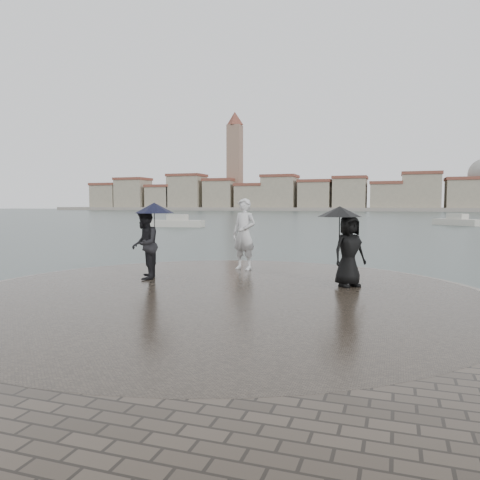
% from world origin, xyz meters
% --- Properties ---
extents(ground, '(400.00, 400.00, 0.00)m').
position_xyz_m(ground, '(0.00, 0.00, 0.00)').
color(ground, '#2B3835').
rests_on(ground, ground).
extents(kerb_ring, '(12.50, 12.50, 0.32)m').
position_xyz_m(kerb_ring, '(0.00, 3.50, 0.16)').
color(kerb_ring, gray).
rests_on(kerb_ring, ground).
extents(quay_tip, '(11.90, 11.90, 0.36)m').
position_xyz_m(quay_tip, '(0.00, 3.50, 0.18)').
color(quay_tip, '#2D261E').
rests_on(quay_tip, ground).
extents(statue, '(0.91, 0.74, 2.18)m').
position_xyz_m(statue, '(-0.65, 7.12, 1.45)').
color(statue, silver).
rests_on(statue, quay_tip).
extents(visitor_left, '(1.28, 1.18, 2.04)m').
position_xyz_m(visitor_left, '(-2.53, 4.52, 1.50)').
color(visitor_left, black).
rests_on(visitor_left, quay_tip).
extents(visitor_right, '(1.30, 1.13, 1.95)m').
position_xyz_m(visitor_right, '(2.62, 5.11, 1.49)').
color(visitor_right, black).
rests_on(visitor_right, quay_tip).
extents(far_skyline, '(260.00, 20.00, 37.00)m').
position_xyz_m(far_skyline, '(-6.29, 160.71, 5.61)').
color(far_skyline, gray).
rests_on(far_skyline, ground).
extents(boats, '(43.92, 16.99, 1.50)m').
position_xyz_m(boats, '(4.73, 44.49, 0.38)').
color(boats, '#BCB8A9').
rests_on(boats, ground).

